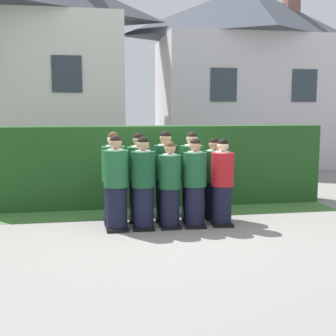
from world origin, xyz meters
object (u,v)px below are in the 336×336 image
at_px(student_rear_row_2, 166,178).
at_px(student_rear_row_3, 192,178).
at_px(student_in_red_blazer, 222,184).
at_px(student_rear_row_4, 214,180).
at_px(student_front_row_2, 170,187).
at_px(student_rear_row_1, 139,179).
at_px(student_front_row_1, 143,185).
at_px(student_rear_row_0, 114,180).
at_px(student_front_row_3, 195,185).
at_px(student_front_row_0, 116,185).

distance_m(student_rear_row_2, student_rear_row_3, 0.50).
xyz_separation_m(student_in_red_blazer, student_rear_row_4, (-0.02, 0.51, -0.01)).
relative_size(student_front_row_2, student_rear_row_2, 0.91).
bearing_deg(student_rear_row_1, student_rear_row_3, -2.12).
relative_size(student_front_row_1, student_rear_row_2, 0.96).
relative_size(student_rear_row_0, student_rear_row_1, 1.01).
height_order(student_front_row_2, student_rear_row_0, student_rear_row_0).
bearing_deg(student_front_row_3, student_rear_row_4, 46.14).
relative_size(student_front_row_0, student_rear_row_1, 1.00).
distance_m(student_rear_row_1, student_rear_row_4, 1.45).
relative_size(student_in_red_blazer, student_rear_row_4, 1.01).
xyz_separation_m(student_in_red_blazer, student_rear_row_2, (-0.96, 0.53, 0.06)).
relative_size(student_front_row_2, student_rear_row_3, 0.92).
bearing_deg(student_front_row_3, student_rear_row_1, 149.88).
bearing_deg(student_front_row_0, student_in_red_blazer, -0.03).
bearing_deg(student_front_row_3, student_rear_row_3, 83.51).
bearing_deg(student_front_row_2, student_front_row_3, -0.41).
distance_m(student_front_row_3, student_rear_row_2, 0.70).
xyz_separation_m(student_front_row_0, student_rear_row_4, (1.91, 0.51, -0.05)).
bearing_deg(student_rear_row_3, student_front_row_2, -135.07).
distance_m(student_front_row_1, student_in_red_blazer, 1.45).
xyz_separation_m(student_front_row_1, student_rear_row_1, (-0.02, 0.55, 0.02)).
height_order(student_front_row_2, student_rear_row_3, student_rear_row_3).
bearing_deg(student_rear_row_2, student_front_row_0, -151.29).
relative_size(student_rear_row_2, student_rear_row_4, 1.09).
bearing_deg(student_rear_row_2, student_rear_row_4, -1.23).
bearing_deg(student_rear_row_1, student_front_row_3, -30.12).
relative_size(student_front_row_2, student_in_red_blazer, 0.98).
bearing_deg(student_rear_row_3, student_front_row_3, -96.49).
bearing_deg(student_rear_row_0, student_in_red_blazer, -14.85).
height_order(student_front_row_0, student_rear_row_2, student_rear_row_2).
relative_size(student_front_row_2, student_rear_row_0, 0.91).
bearing_deg(student_rear_row_3, student_rear_row_4, -0.39).
distance_m(student_front_row_0, student_front_row_2, 0.96).
bearing_deg(student_rear_row_4, student_front_row_3, -133.86).
distance_m(student_front_row_1, student_front_row_2, 0.48).
bearing_deg(student_front_row_2, student_in_red_blazer, 0.02).
bearing_deg(student_rear_row_4, student_front_row_2, -151.74).
height_order(student_rear_row_1, student_rear_row_4, student_rear_row_1).
xyz_separation_m(student_in_red_blazer, student_rear_row_0, (-1.95, 0.52, 0.06)).
bearing_deg(student_rear_row_4, student_rear_row_2, 178.77).
bearing_deg(student_rear_row_0, student_front_row_1, -46.27).
distance_m(student_front_row_1, student_rear_row_1, 0.55).
bearing_deg(student_rear_row_4, student_front_row_0, -165.04).
distance_m(student_front_row_3, student_rear_row_1, 1.11).
distance_m(student_front_row_2, student_rear_row_0, 1.11).
relative_size(student_rear_row_1, student_rear_row_2, 0.98).
relative_size(student_front_row_0, student_rear_row_3, 0.99).
bearing_deg(student_in_red_blazer, student_front_row_2, -179.98).
distance_m(student_front_row_0, student_rear_row_4, 1.97).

